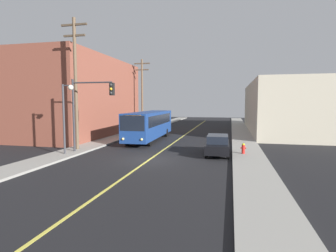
# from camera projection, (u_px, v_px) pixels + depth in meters

# --- Properties ---
(ground_plane) EXTENTS (120.00, 120.00, 0.00)m
(ground_plane) POSITION_uv_depth(u_px,v_px,m) (149.00, 160.00, 19.99)
(ground_plane) COLOR black
(sidewalk_left) EXTENTS (2.50, 90.00, 0.15)m
(sidewalk_left) POSITION_uv_depth(u_px,v_px,m) (115.00, 138.00, 31.33)
(sidewalk_left) COLOR gray
(sidewalk_left) RESTS_ON ground
(sidewalk_right) EXTENTS (2.50, 90.00, 0.15)m
(sidewalk_right) POSITION_uv_depth(u_px,v_px,m) (244.00, 143.00, 28.05)
(sidewalk_right) COLOR gray
(sidewalk_right) RESTS_ON ground
(lane_stripe_center) EXTENTS (0.16, 60.00, 0.01)m
(lane_stripe_center) POSITION_uv_depth(u_px,v_px,m) (184.00, 136.00, 34.55)
(lane_stripe_center) COLOR #D8CC4C
(lane_stripe_center) RESTS_ON ground
(building_left_brick) EXTENTS (10.00, 18.55, 9.78)m
(building_left_brick) POSITION_uv_depth(u_px,v_px,m) (78.00, 98.00, 34.83)
(building_left_brick) COLOR brown
(building_left_brick) RESTS_ON ground
(building_right_warehouse) EXTENTS (12.00, 25.92, 7.05)m
(building_right_warehouse) POSITION_uv_depth(u_px,v_px,m) (292.00, 108.00, 39.03)
(building_right_warehouse) COLOR beige
(building_right_warehouse) RESTS_ON ground
(city_bus) EXTENTS (2.87, 12.21, 3.20)m
(city_bus) POSITION_uv_depth(u_px,v_px,m) (150.00, 124.00, 30.34)
(city_bus) COLOR navy
(city_bus) RESTS_ON ground
(parked_car_black) EXTENTS (1.90, 4.44, 1.62)m
(parked_car_black) POSITION_uv_depth(u_px,v_px,m) (218.00, 145.00, 21.73)
(parked_car_black) COLOR black
(parked_car_black) RESTS_ON ground
(utility_pole_near) EXTENTS (2.40, 0.28, 11.26)m
(utility_pole_near) POSITION_uv_depth(u_px,v_px,m) (76.00, 78.00, 23.22)
(utility_pole_near) COLOR brown
(utility_pole_near) RESTS_ON sidewalk_left
(utility_pole_mid) EXTENTS (2.40, 0.28, 10.36)m
(utility_pole_mid) POSITION_uv_depth(u_px,v_px,m) (142.00, 92.00, 39.54)
(utility_pole_mid) COLOR brown
(utility_pole_mid) RESTS_ON sidewalk_left
(traffic_signal_left_corner) EXTENTS (3.75, 0.48, 6.00)m
(traffic_signal_left_corner) POSITION_uv_depth(u_px,v_px,m) (90.00, 102.00, 21.99)
(traffic_signal_left_corner) COLOR #2D2D33
(traffic_signal_left_corner) RESTS_ON sidewalk_left
(street_lamp_left) EXTENTS (0.98, 0.40, 5.50)m
(street_lamp_left) POSITION_uv_depth(u_px,v_px,m) (66.00, 109.00, 21.19)
(street_lamp_left) COLOR #38383D
(street_lamp_left) RESTS_ON sidewalk_left
(fire_hydrant) EXTENTS (0.44, 0.26, 0.84)m
(fire_hydrant) POSITION_uv_depth(u_px,v_px,m) (243.00, 148.00, 21.56)
(fire_hydrant) COLOR red
(fire_hydrant) RESTS_ON sidewalk_right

